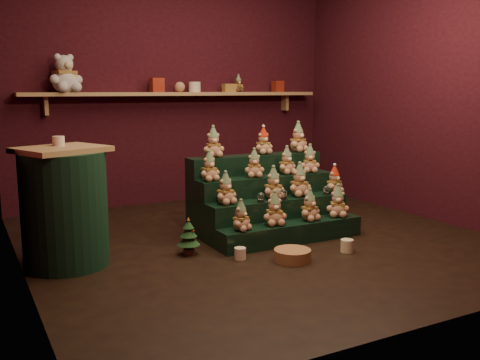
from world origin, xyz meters
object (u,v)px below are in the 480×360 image
mug_left (240,253)px  white_bear (64,68)px  side_table (65,208)px  mini_christmas_tree (189,236)px  riser_tier_front (292,233)px  snow_globe_c (326,190)px  mug_right (347,246)px  snow_globe_b (283,194)px  wicker_basket (292,255)px  snow_globe_a (261,197)px  brown_bear (238,84)px

mug_left → white_bear: 2.85m
side_table → mini_christmas_tree: (0.94, -0.20, -0.30)m
side_table → riser_tier_front: bearing=-31.2°
side_table → white_bear: bearing=55.9°
riser_tier_front → side_table: bearing=171.1°
snow_globe_c → mug_right: (-0.24, -0.62, -0.35)m
riser_tier_front → snow_globe_b: bearing=86.7°
mug_left → mug_right: (0.88, -0.25, 0.01)m
snow_globe_c → wicker_basket: 1.04m
side_table → snow_globe_a: bearing=-27.0°
riser_tier_front → snow_globe_a: bearing=144.9°
snow_globe_a → white_bear: (-1.29, 1.87, 1.16)m
mug_left → riser_tier_front: bearing=18.3°
side_table → brown_bear: 3.13m
snow_globe_c → snow_globe_a: bearing=180.0°
side_table → white_bear: white_bear is taller
wicker_basket → white_bear: size_ratio=0.59×
snow_globe_b → snow_globe_c: (0.48, 0.00, -0.00)m
white_bear → mug_left: bearing=-83.2°
white_bear → brown_bear: size_ratio=2.43×
side_table → wicker_basket: size_ratio=3.12×
snow_globe_a → brown_bear: (0.77, 1.87, 1.02)m
side_table → brown_bear: size_ratio=4.51×
side_table → mug_left: bearing=-44.2°
riser_tier_front → snow_globe_b: snow_globe_b is taller
mini_christmas_tree → riser_tier_front: bearing=-6.1°
snow_globe_c → wicker_basket: (-0.77, -0.60, -0.36)m
snow_globe_a → white_bear: 2.56m
snow_globe_b → white_bear: size_ratio=0.19×
wicker_basket → brown_bear: (0.82, 2.47, 1.38)m
riser_tier_front → mug_right: (0.25, -0.46, -0.04)m
mini_christmas_tree → brown_bear: brown_bear is taller
snow_globe_a → snow_globe_c: (0.72, 0.00, -0.00)m
wicker_basket → white_bear: (-1.24, 2.47, 1.52)m
mug_left → mug_right: bearing=-15.9°
riser_tier_front → mug_left: bearing=-161.7°
snow_globe_b → snow_globe_a: bearing=180.0°
mini_christmas_tree → snow_globe_a: bearing=4.7°
riser_tier_front → mug_left: size_ratio=14.81×
wicker_basket → white_bear: bearing=116.6°
snow_globe_b → wicker_basket: 0.76m
mug_left → mug_right: mug_right is taller
snow_globe_b → brown_bear: 2.19m
snow_globe_b → white_bear: 2.68m
snow_globe_a → snow_globe_c: same height
brown_bear → mini_christmas_tree: bearing=-124.0°
mini_christmas_tree → wicker_basket: size_ratio=1.08×
riser_tier_front → snow_globe_c: 0.61m
riser_tier_front → wicker_basket: 0.52m
mug_right → wicker_basket: bearing=177.8°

